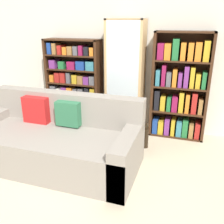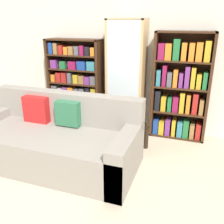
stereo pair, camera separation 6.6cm
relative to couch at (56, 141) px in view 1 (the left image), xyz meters
name	(u,v)px [view 1 (the left image)]	position (x,y,z in m)	size (l,w,h in m)	color
ground_plane	(54,204)	(0.39, -0.74, -0.30)	(16.00, 16.00, 0.00)	beige
wall_back	(119,48)	(0.39, 1.56, 1.05)	(6.43, 0.06, 2.70)	silver
couch	(56,141)	(0.00, 0.00, 0.00)	(2.17, 0.98, 0.88)	gray
bookshelf_left	(75,84)	(-0.37, 1.35, 0.42)	(0.97, 0.32, 1.50)	#3D2314
display_cabinet	(125,78)	(0.57, 1.34, 0.60)	(0.59, 0.36, 1.81)	tan
bookshelf_right	(180,89)	(1.44, 1.35, 0.48)	(0.85, 0.32, 1.64)	#3D2314
wine_bottle	(145,137)	(1.04, 0.77, -0.14)	(0.09, 0.09, 0.39)	black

